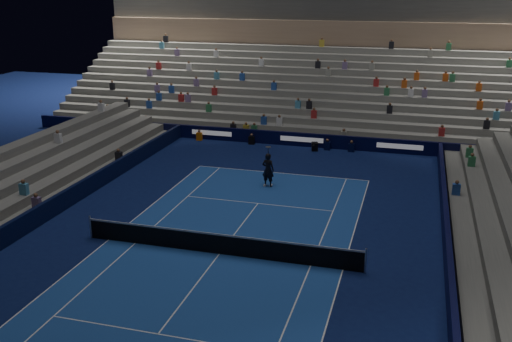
{
  "coord_description": "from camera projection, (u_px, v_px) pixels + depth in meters",
  "views": [
    {
      "loc": [
        7.88,
        -21.95,
        11.49
      ],
      "look_at": [
        0.0,
        6.0,
        2.0
      ],
      "focal_mm": 40.57,
      "sensor_mm": 36.0,
      "label": 1
    }
  ],
  "objects": [
    {
      "name": "broadcast_camera",
      "position": [
        315.0,
        146.0,
        41.39
      ],
      "size": [
        0.56,
        0.95,
        0.59
      ],
      "color": "black",
      "rests_on": "ground"
    },
    {
      "name": "tennis_net",
      "position": [
        219.0,
        244.0,
        25.52
      ],
      "size": [
        12.9,
        0.1,
        1.1
      ],
      "color": "#B2B2B7",
      "rests_on": "ground"
    },
    {
      "name": "sponsor_barrier_east",
      "position": [
        449.0,
        272.0,
        23.02
      ],
      "size": [
        0.25,
        37.0,
        1.0
      ],
      "primitive_type": "cube",
      "color": "black",
      "rests_on": "ground"
    },
    {
      "name": "tennis_player",
      "position": [
        268.0,
        170.0,
        33.92
      ],
      "size": [
        0.81,
        0.59,
        2.03
      ],
      "primitive_type": "imported",
      "rotation": [
        0.0,
        0.0,
        2.99
      ],
      "color": "black",
      "rests_on": "ground"
    },
    {
      "name": "sponsor_barrier_far",
      "position": [
        302.0,
        140.0,
        42.45
      ],
      "size": [
        44.0,
        0.25,
        1.0
      ],
      "primitive_type": "cube",
      "color": "black",
      "rests_on": "ground"
    },
    {
      "name": "ground",
      "position": [
        219.0,
        254.0,
        25.68
      ],
      "size": [
        90.0,
        90.0,
        0.0
      ],
      "primitive_type": "plane",
      "color": "#0B1646",
      "rests_on": "ground"
    },
    {
      "name": "court_surface",
      "position": [
        219.0,
        254.0,
        25.68
      ],
      "size": [
        10.97,
        23.77,
        0.01
      ],
      "primitive_type": "cube",
      "color": "#1B4496",
      "rests_on": "ground"
    },
    {
      "name": "grandstand_main",
      "position": [
        324.0,
        81.0,
        50.16
      ],
      "size": [
        44.0,
        15.2,
        11.2
      ],
      "color": "slate",
      "rests_on": "ground"
    },
    {
      "name": "sponsor_barrier_west",
      "position": [
        30.0,
        220.0,
        28.03
      ],
      "size": [
        0.25,
        37.0,
        1.0
      ],
      "primitive_type": "cube",
      "color": "black",
      "rests_on": "ground"
    }
  ]
}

